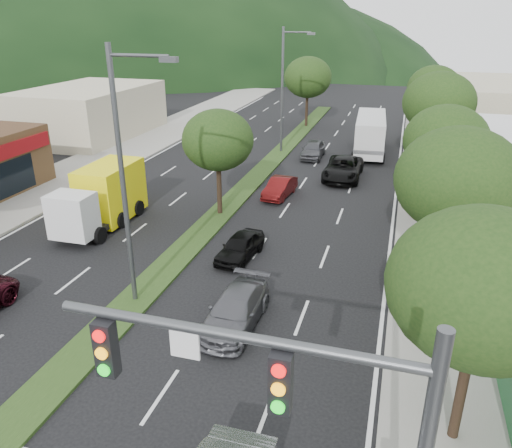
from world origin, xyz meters
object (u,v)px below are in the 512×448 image
(streetlight_near, at_px, (126,170))
(box_truck, at_px, (104,198))
(tree_r_a, at_px, (482,287))
(motorhome, at_px, (370,134))
(tree_r_d, at_px, (439,103))
(car_queue_a, at_px, (240,247))
(streetlight_mid, at_px, (285,85))
(car_queue_c, at_px, (280,188))
(tree_r_b, at_px, (458,180))
(tree_med_far, at_px, (308,77))
(car_queue_b, at_px, (235,310))
(tree_r_e, at_px, (434,88))
(traffic_signal, at_px, (320,439))
(tree_med_near, at_px, (218,140))
(tree_r_c, at_px, (446,141))
(car_queue_d, at_px, (343,168))
(car_queue_e, at_px, (313,149))

(streetlight_near, distance_m, box_truck, 9.94)
(tree_r_a, distance_m, motorhome, 31.32)
(tree_r_d, relative_size, car_queue_a, 2.03)
(tree_r_d, bearing_deg, tree_r_a, -90.00)
(streetlight_mid, height_order, motorhome, streetlight_mid)
(tree_r_d, height_order, motorhome, tree_r_d)
(car_queue_a, bearing_deg, car_queue_c, 98.60)
(tree_r_b, relative_size, tree_med_far, 1.00)
(tree_r_b, xyz_separation_m, car_queue_b, (-7.51, -4.44, -4.40))
(car_queue_b, bearing_deg, tree_r_d, 72.42)
(tree_r_b, bearing_deg, car_queue_a, 174.14)
(car_queue_b, xyz_separation_m, motorhome, (2.71, 27.23, 1.03))
(tree_r_d, relative_size, box_truck, 1.10)
(tree_r_d, relative_size, streetlight_mid, 0.72)
(tree_med_far, bearing_deg, streetlight_near, -89.67)
(tree_r_e, distance_m, car_queue_a, 28.87)
(traffic_signal, height_order, car_queue_a, traffic_signal)
(tree_med_near, distance_m, streetlight_mid, 15.05)
(tree_r_a, bearing_deg, tree_r_c, 90.00)
(tree_med_near, xyz_separation_m, box_truck, (-5.65, -3.08, -2.92))
(tree_med_near, height_order, tree_med_far, tree_med_far)
(tree_r_a, height_order, car_queue_b, tree_r_a)
(tree_r_e, bearing_deg, tree_r_a, -90.00)
(traffic_signal, distance_m, tree_r_b, 13.87)
(car_queue_b, bearing_deg, tree_med_far, 97.95)
(tree_r_e, xyz_separation_m, tree_med_far, (-12.00, 4.00, 0.11))
(box_truck, bearing_deg, tree_r_a, 147.59)
(tree_r_b, bearing_deg, tree_r_e, 90.00)
(tree_r_a, bearing_deg, traffic_signal, -118.20)
(car_queue_b, bearing_deg, car_queue_c, 98.33)
(car_queue_c, xyz_separation_m, motorhome, (4.59, 12.73, 1.06))
(car_queue_b, distance_m, car_queue_d, 19.56)
(tree_r_a, distance_m, tree_r_e, 36.00)
(tree_r_b, relative_size, tree_r_d, 0.97)
(traffic_signal, distance_m, motorhome, 36.49)
(tree_r_b, bearing_deg, car_queue_c, 133.06)
(box_truck, xyz_separation_m, motorhome, (12.85, 19.86, 0.16))
(car_queue_c, distance_m, car_queue_d, 6.05)
(traffic_signal, bearing_deg, tree_med_far, 101.22)
(tree_r_a, bearing_deg, tree_med_far, 106.70)
(car_queue_b, height_order, car_queue_c, car_queue_b)
(tree_med_far, xyz_separation_m, car_queue_a, (2.90, -31.07, -4.41))
(car_queue_a, height_order, car_queue_e, car_queue_e)
(car_queue_c, xyz_separation_m, car_queue_e, (0.33, 10.00, 0.08))
(tree_r_c, height_order, tree_med_near, tree_r_c)
(traffic_signal, relative_size, tree_med_near, 1.16)
(car_queue_a, distance_m, box_truck, 8.83)
(car_queue_d, bearing_deg, streetlight_near, -106.88)
(tree_r_a, xyz_separation_m, tree_med_near, (-12.00, 14.00, -0.39))
(tree_r_b, distance_m, tree_r_c, 8.01)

